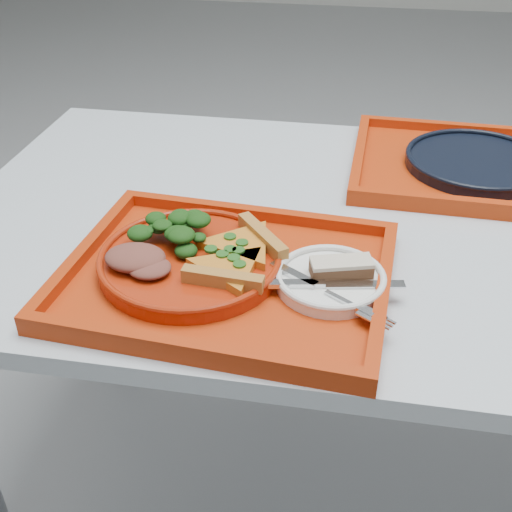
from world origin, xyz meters
name	(u,v)px	position (x,y,z in m)	size (l,w,h in m)	color
ground	(385,509)	(0.00, 0.00, 0.00)	(10.00, 10.00, 0.00)	gray
table	(429,264)	(0.00, 0.00, 0.68)	(1.60, 0.80, 0.75)	#AEB9C3
tray_main	(227,279)	(-0.30, -0.21, 0.76)	(0.45, 0.35, 0.01)	#A72A08
tray_far	(475,170)	(0.08, 0.21, 0.76)	(0.45, 0.35, 0.01)	#A72A08
dinner_plate	(191,263)	(-0.36, -0.20, 0.77)	(0.26, 0.26, 0.02)	#9D230A
side_plate	(330,282)	(-0.16, -0.21, 0.77)	(0.15, 0.15, 0.01)	white
navy_plate	(476,163)	(0.08, 0.21, 0.77)	(0.26, 0.26, 0.02)	black
pizza_slice_a	(229,266)	(-0.29, -0.23, 0.79)	(0.13, 0.11, 0.02)	gold
pizza_slice_b	(242,242)	(-0.29, -0.16, 0.79)	(0.13, 0.12, 0.02)	gold
salad_heap	(172,227)	(-0.39, -0.16, 0.80)	(0.10, 0.09, 0.05)	black
meat_portion	(135,258)	(-0.43, -0.23, 0.79)	(0.09, 0.07, 0.03)	brown
dessert_bar	(341,267)	(-0.14, -0.20, 0.79)	(0.09, 0.06, 0.02)	#472B17
knife	(336,284)	(-0.15, -0.23, 0.78)	(0.18, 0.02, 0.01)	silver
fork	(325,290)	(-0.16, -0.25, 0.78)	(0.18, 0.02, 0.01)	silver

